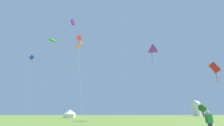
# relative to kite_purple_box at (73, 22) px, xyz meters

# --- Properties ---
(kite_purple_box) EXTENTS (3.01, 1.79, 39.09)m
(kite_purple_box) POSITION_rel_kite_purple_box_xyz_m (0.00, 0.00, 0.00)
(kite_purple_box) COLOR purple
(kite_purple_box) RESTS_ON ground
(kite_blue_diamond) EXTENTS (2.54, 1.91, 19.69)m
(kite_blue_diamond) POSITION_rel_kite_purple_box_xyz_m (-9.87, -8.45, -19.45)
(kite_blue_diamond) COLOR blue
(kite_blue_diamond) RESTS_ON ground
(kite_red_box) EXTENTS (1.35, 2.54, 7.99)m
(kite_red_box) POSITION_rel_kite_purple_box_xyz_m (27.96, -37.04, -30.54)
(kite_red_box) COLOR red
(kite_red_box) RESTS_ON ground
(kite_red_diamond) EXTENTS (1.80, 2.38, 32.68)m
(kite_red_diamond) POSITION_rel_kite_purple_box_xyz_m (2.90, 1.58, -6.81)
(kite_red_diamond) COLOR red
(kite_red_diamond) RESTS_ON ground
(kite_purple_delta) EXTENTS (3.99, 3.81, 18.88)m
(kite_purple_delta) POSITION_rel_kite_purple_box_xyz_m (25.72, -19.48, -20.60)
(kite_purple_delta) COLOR purple
(kite_purple_delta) RESTS_ON ground
(kite_green_parafoil) EXTENTS (3.25, 3.08, 27.90)m
(kite_green_parafoil) POSITION_rel_kite_purple_box_xyz_m (-5.86, -3.63, -10.53)
(kite_green_parafoil) COLOR green
(kite_green_parafoil) RESTS_ON ground
(kite_pink_parafoil) EXTENTS (2.57, 3.69, 12.36)m
(kite_pink_parafoil) POSITION_rel_kite_purple_box_xyz_m (9.30, -33.05, -25.88)
(kite_pink_parafoil) COLOR pink
(kite_pink_parafoil) RESTS_ON ground
(person_spectator) EXTENTS (0.57, 0.28, 1.73)m
(person_spectator) POSITION_rel_kite_purple_box_xyz_m (20.82, -44.50, -36.94)
(person_spectator) COLOR #2D2D33
(person_spectator) RESTS_ON ground
(festival_tent_right) EXTENTS (4.79, 4.79, 3.11)m
(festival_tent_right) POSITION_rel_kite_purple_box_xyz_m (0.28, 8.17, -36.07)
(festival_tent_right) COLOR white
(festival_tent_right) RESTS_ON ground
(observatory_dome) EXTENTS (6.40, 6.40, 10.80)m
(observatory_dome) POSITION_rel_kite_purple_box_xyz_m (79.89, 54.37, -31.78)
(observatory_dome) COLOR white
(observatory_dome) RESTS_ON ground
(tree_distant_right) EXTENTS (3.89, 3.89, 6.35)m
(tree_distant_right) POSITION_rel_kite_purple_box_xyz_m (64.77, 24.08, -33.42)
(tree_distant_right) COLOR brown
(tree_distant_right) RESTS_ON ground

